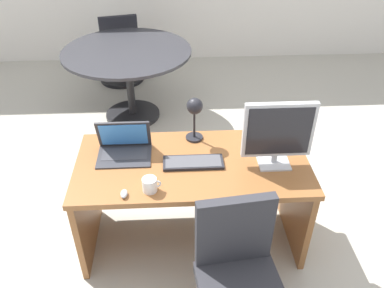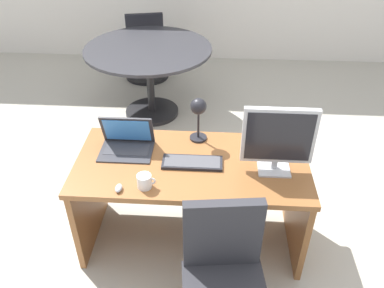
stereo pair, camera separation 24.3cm
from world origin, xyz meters
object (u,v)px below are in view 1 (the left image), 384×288
object	(u,v)px
keyboard	(193,162)
meeting_chair_near	(120,56)
monitor	(278,132)
meeting_table	(128,67)
mouse	(124,194)
office_chair	(238,288)
laptop	(124,144)
desk	(192,183)
desk_lamp	(195,111)
coffee_mug	(150,185)

from	to	relation	value
keyboard	meeting_chair_near	size ratio (longest dim) A/B	0.43
monitor	keyboard	world-z (taller)	monitor
meeting_table	mouse	bearing A→B (deg)	-85.90
office_chair	laptop	bearing A→B (deg)	129.25
desk	laptop	xyz separation A→B (m)	(-0.44, 0.09, 0.28)
desk_lamp	office_chair	bearing A→B (deg)	-78.23
coffee_mug	desk	bearing A→B (deg)	48.88
monitor	meeting_table	xyz separation A→B (m)	(-1.09, 1.85, -0.38)
monitor	meeting_table	size ratio (longest dim) A/B	0.34
desk	monitor	bearing A→B (deg)	-9.75
mouse	meeting_table	xyz separation A→B (m)	(-0.15, 2.10, -0.15)
mouse	meeting_chair_near	distance (m)	3.01
desk	laptop	world-z (taller)	laptop
meeting_chair_near	mouse	bearing A→B (deg)	-83.54
desk	coffee_mug	distance (m)	0.48
desk	meeting_table	xyz separation A→B (m)	(-0.56, 1.76, 0.07)
laptop	mouse	world-z (taller)	laptop
desk	meeting_chair_near	distance (m)	2.74
coffee_mug	meeting_chair_near	distance (m)	3.00
keyboard	meeting_chair_near	world-z (taller)	meeting_chair_near
mouse	desk_lamp	size ratio (longest dim) A/B	0.22
meeting_table	keyboard	bearing A→B (deg)	-72.65
desk	meeting_chair_near	bearing A→B (deg)	105.93
keyboard	coffee_mug	size ratio (longest dim) A/B	3.45
meeting_table	desk_lamp	bearing A→B (deg)	-69.15
office_chair	meeting_table	bearing A→B (deg)	107.55
coffee_mug	desk_lamp	bearing A→B (deg)	60.01
desk_lamp	desk	bearing A→B (deg)	-98.02
keyboard	meeting_table	distance (m)	1.92
desk	meeting_table	distance (m)	1.85
office_chair	meeting_table	distance (m)	2.62
meeting_table	laptop	bearing A→B (deg)	-85.90
mouse	desk	bearing A→B (deg)	39.43
desk	keyboard	world-z (taller)	keyboard
keyboard	coffee_mug	world-z (taller)	coffee_mug
coffee_mug	keyboard	bearing A→B (deg)	41.91
desk_lamp	office_chair	size ratio (longest dim) A/B	0.38
desk	desk_lamp	world-z (taller)	desk_lamp
coffee_mug	office_chair	xyz separation A→B (m)	(0.49, -0.43, -0.42)
desk_lamp	office_chair	distance (m)	1.13
mouse	coffee_mug	xyz separation A→B (m)	(0.15, 0.04, 0.03)
mouse	desk_lamp	bearing A→B (deg)	50.90
monitor	coffee_mug	size ratio (longest dim) A/B	3.97
monitor	keyboard	xyz separation A→B (m)	(-0.52, 0.03, -0.23)
monitor	meeting_table	bearing A→B (deg)	120.42
keyboard	desk_lamp	xyz separation A→B (m)	(0.02, 0.26, 0.23)
keyboard	desk_lamp	world-z (taller)	desk_lamp
desk	office_chair	bearing A→B (deg)	-72.97
mouse	meeting_chair_near	world-z (taller)	meeting_chair_near
coffee_mug	office_chair	world-z (taller)	office_chair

